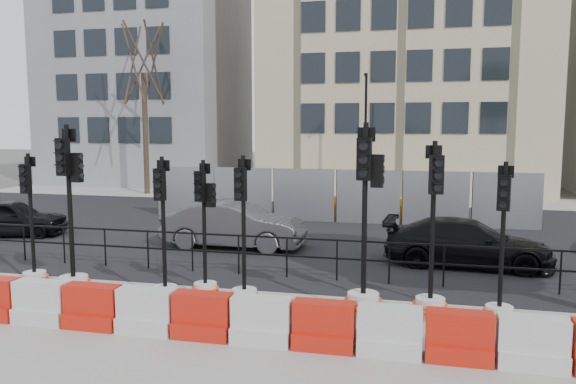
% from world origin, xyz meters
% --- Properties ---
extents(ground, '(120.00, 120.00, 0.00)m').
position_xyz_m(ground, '(0.00, 0.00, 0.00)').
color(ground, '#51514C').
rests_on(ground, ground).
extents(sidewalk_near, '(40.00, 6.00, 0.02)m').
position_xyz_m(sidewalk_near, '(0.00, -3.00, 0.01)').
color(sidewalk_near, gray).
rests_on(sidewalk_near, ground).
extents(road, '(40.00, 14.00, 0.03)m').
position_xyz_m(road, '(0.00, 7.00, 0.01)').
color(road, black).
rests_on(road, ground).
extents(sidewalk_far, '(40.00, 4.00, 0.02)m').
position_xyz_m(sidewalk_far, '(0.00, 16.00, 0.01)').
color(sidewalk_far, gray).
rests_on(sidewalk_far, ground).
extents(building_grey, '(11.00, 9.06, 14.00)m').
position_xyz_m(building_grey, '(-14.00, 21.99, 7.00)').
color(building_grey, gray).
rests_on(building_grey, ground).
extents(building_cream, '(15.00, 10.06, 18.00)m').
position_xyz_m(building_cream, '(2.00, 21.99, 9.00)').
color(building_cream, '#BDB68A').
rests_on(building_cream, ground).
extents(kerb_railing, '(18.00, 0.04, 1.00)m').
position_xyz_m(kerb_railing, '(0.00, 1.20, 0.69)').
color(kerb_railing, black).
rests_on(kerb_railing, ground).
extents(heras_fencing, '(14.33, 1.72, 2.00)m').
position_xyz_m(heras_fencing, '(-0.01, 9.80, 0.68)').
color(heras_fencing, gray).
rests_on(heras_fencing, ground).
extents(lamp_post_far, '(0.12, 0.56, 6.00)m').
position_xyz_m(lamp_post_far, '(0.50, 14.98, 3.22)').
color(lamp_post_far, black).
rests_on(lamp_post_far, ground).
extents(tree_bare_far, '(2.00, 2.00, 9.00)m').
position_xyz_m(tree_bare_far, '(-11.00, 15.50, 6.65)').
color(tree_bare_far, '#473828').
rests_on(tree_bare_far, ground).
extents(barrier_row, '(14.65, 0.50, 0.80)m').
position_xyz_m(barrier_row, '(0.00, -2.80, 0.37)').
color(barrier_row, red).
rests_on(barrier_row, ground).
extents(traffic_signal_a, '(0.59, 0.59, 3.02)m').
position_xyz_m(traffic_signal_a, '(-5.33, -0.86, 0.62)').
color(traffic_signal_a, silver).
rests_on(traffic_signal_a, ground).
extents(traffic_signal_b, '(0.72, 0.72, 3.65)m').
position_xyz_m(traffic_signal_b, '(-4.08, -1.24, 0.87)').
color(traffic_signal_b, silver).
rests_on(traffic_signal_b, ground).
extents(traffic_signal_c, '(0.59, 0.59, 3.01)m').
position_xyz_m(traffic_signal_c, '(-1.98, -1.23, 0.62)').
color(traffic_signal_c, silver).
rests_on(traffic_signal_c, ground).
extents(traffic_signal_d, '(0.58, 0.58, 2.93)m').
position_xyz_m(traffic_signal_d, '(-1.28, -0.78, 0.70)').
color(traffic_signal_d, silver).
rests_on(traffic_signal_d, ground).
extents(traffic_signal_e, '(0.60, 0.60, 3.05)m').
position_xyz_m(traffic_signal_e, '(-0.34, -1.06, 0.63)').
color(traffic_signal_e, silver).
rests_on(traffic_signal_e, ground).
extents(traffic_signal_f, '(0.73, 0.73, 3.68)m').
position_xyz_m(traffic_signal_f, '(2.04, -1.03, 0.88)').
color(traffic_signal_f, silver).
rests_on(traffic_signal_f, ground).
extents(traffic_signal_g, '(0.66, 0.66, 3.35)m').
position_xyz_m(traffic_signal_g, '(3.28, -0.91, 0.69)').
color(traffic_signal_g, silver).
rests_on(traffic_signal_g, ground).
extents(traffic_signal_h, '(0.59, 0.59, 2.99)m').
position_xyz_m(traffic_signal_h, '(4.49, -0.99, 0.62)').
color(traffic_signal_h, silver).
rests_on(traffic_signal_h, ground).
extents(car_a, '(3.34, 4.37, 1.23)m').
position_xyz_m(car_a, '(-10.01, 4.05, 0.62)').
color(car_a, black).
rests_on(car_a, ground).
extents(car_b, '(1.51, 4.21, 1.38)m').
position_xyz_m(car_b, '(-2.30, 4.09, 0.69)').
color(car_b, '#424247').
rests_on(car_b, ground).
extents(car_c, '(2.29, 4.46, 1.23)m').
position_xyz_m(car_c, '(4.26, 3.36, 0.61)').
color(car_c, black).
rests_on(car_c, ground).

